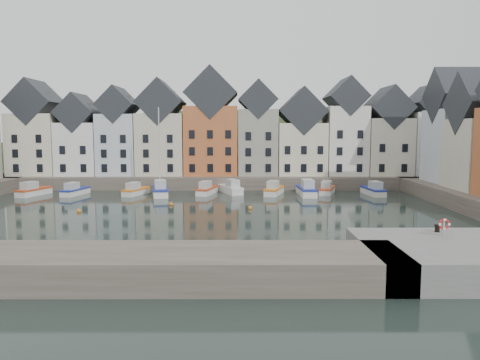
{
  "coord_description": "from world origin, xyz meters",
  "views": [
    {
      "loc": [
        4.62,
        -50.74,
        9.68
      ],
      "look_at": [
        4.79,
        6.0,
        3.44
      ],
      "focal_mm": 35.0,
      "sensor_mm": 36.0,
      "label": 1
    }
  ],
  "objects_px": {
    "boat_d": "(160,190)",
    "life_ring_post": "(444,225)",
    "boat_a": "(33,191)",
    "mooring_bollard": "(437,228)"
  },
  "relations": [
    {
      "from": "life_ring_post",
      "to": "mooring_bollard",
      "type": "bearing_deg",
      "value": 83.89
    },
    {
      "from": "boat_a",
      "to": "mooring_bollard",
      "type": "bearing_deg",
      "value": -19.72
    },
    {
      "from": "boat_d",
      "to": "life_ring_post",
      "type": "relative_size",
      "value": 10.0
    },
    {
      "from": "boat_a",
      "to": "life_ring_post",
      "type": "distance_m",
      "value": 56.62
    },
    {
      "from": "boat_d",
      "to": "mooring_bollard",
      "type": "relative_size",
      "value": 23.21
    },
    {
      "from": "boat_d",
      "to": "life_ring_post",
      "type": "xyz_separation_m",
      "value": [
        26.09,
        -34.47,
        2.02
      ]
    },
    {
      "from": "boat_a",
      "to": "boat_d",
      "type": "xyz_separation_m",
      "value": [
        18.57,
        -0.27,
        0.16
      ]
    },
    {
      "from": "boat_d",
      "to": "mooring_bollard",
      "type": "xyz_separation_m",
      "value": [
        26.24,
        -32.99,
        1.47
      ]
    },
    {
      "from": "boat_d",
      "to": "boat_a",
      "type": "bearing_deg",
      "value": 167.83
    },
    {
      "from": "mooring_bollard",
      "to": "life_ring_post",
      "type": "height_order",
      "value": "life_ring_post"
    }
  ]
}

